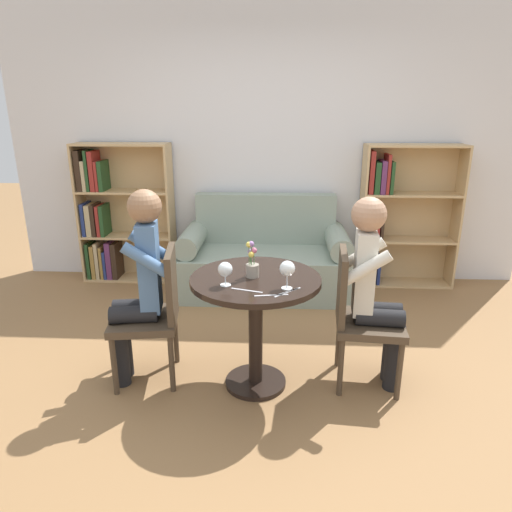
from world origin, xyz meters
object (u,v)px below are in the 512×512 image
(bookshelf_left, at_px, (115,217))
(flower_vase, at_px, (252,264))
(wine_glass_right, at_px, (287,269))
(person_right, at_px, (375,288))
(chair_right, at_px, (359,313))
(person_left, at_px, (139,283))
(chair_left, at_px, (155,310))
(wine_glass_left, at_px, (225,270))
(couch, at_px, (264,260))
(bookshelf_right, at_px, (396,216))

(bookshelf_left, height_order, flower_vase, bookshelf_left)
(wine_glass_right, bearing_deg, person_right, 23.24)
(chair_right, distance_m, person_left, 1.42)
(chair_left, xyz_separation_m, person_right, (1.40, 0.01, 0.18))
(chair_left, xyz_separation_m, wine_glass_left, (0.49, -0.20, 0.36))
(chair_left, height_order, person_right, person_right)
(person_left, distance_m, person_right, 1.49)
(chair_right, xyz_separation_m, flower_vase, (-0.68, -0.07, 0.35))
(chair_right, height_order, person_left, person_left)
(flower_vase, bearing_deg, chair_right, 6.07)
(wine_glass_left, bearing_deg, bookshelf_left, 124.14)
(bookshelf_left, distance_m, person_right, 2.95)
(chair_left, height_order, person_left, person_left)
(couch, height_order, chair_right, couch)
(chair_left, height_order, chair_right, same)
(chair_left, distance_m, flower_vase, 0.73)
(bookshelf_left, bearing_deg, bookshelf_right, 0.11)
(bookshelf_right, bearing_deg, flower_vase, -124.77)
(bookshelf_right, bearing_deg, chair_left, -136.55)
(chair_left, distance_m, wine_glass_right, 0.96)
(couch, height_order, chair_left, couch)
(bookshelf_left, height_order, wine_glass_left, bookshelf_left)
(wine_glass_left, bearing_deg, flower_vase, 45.25)
(wine_glass_left, relative_size, flower_vase, 0.62)
(couch, distance_m, person_right, 1.78)
(bookshelf_left, relative_size, person_right, 1.13)
(couch, distance_m, wine_glass_right, 1.91)
(chair_left, bearing_deg, bookshelf_right, 125.02)
(couch, xyz_separation_m, bookshelf_left, (-1.56, 0.27, 0.36))
(person_left, distance_m, wine_glass_left, 0.62)
(chair_left, relative_size, wine_glass_right, 5.40)
(bookshelf_left, height_order, wine_glass_right, bookshelf_left)
(bookshelf_right, height_order, chair_left, bookshelf_right)
(flower_vase, bearing_deg, person_right, 4.49)
(wine_glass_left, distance_m, flower_vase, 0.21)
(chair_left, bearing_deg, wine_glass_right, 66.49)
(couch, height_order, person_left, person_left)
(couch, bearing_deg, chair_left, -112.56)
(chair_left, distance_m, chair_right, 1.32)
(bookshelf_left, bearing_deg, couch, -9.74)
(couch, xyz_separation_m, chair_left, (-0.66, -1.59, 0.18))
(bookshelf_right, relative_size, chair_right, 1.57)
(bookshelf_right, distance_m, wine_glass_right, 2.37)
(person_left, distance_m, wine_glass_right, 0.97)
(couch, xyz_separation_m, flower_vase, (-0.02, -1.64, 0.53))
(chair_left, relative_size, person_right, 0.72)
(couch, height_order, bookshelf_right, bookshelf_right)
(person_right, xyz_separation_m, wine_glass_left, (-0.91, -0.21, 0.18))
(chair_right, distance_m, wine_glass_right, 0.65)
(bookshelf_left, relative_size, flower_vase, 6.16)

